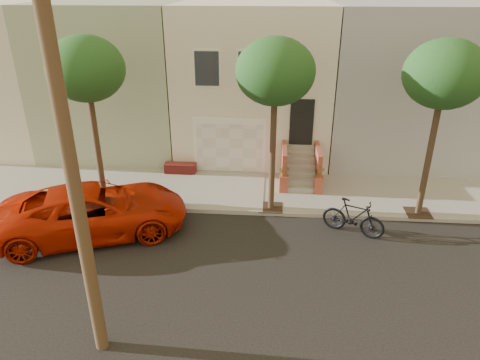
{
  "coord_description": "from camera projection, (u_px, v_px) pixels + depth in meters",
  "views": [
    {
      "loc": [
        0.95,
        -10.87,
        8.15
      ],
      "look_at": [
        -0.11,
        3.0,
        1.69
      ],
      "focal_mm": 32.72,
      "sensor_mm": 36.0,
      "label": 1
    }
  ],
  "objects": [
    {
      "name": "tree_right",
      "position": [
        445.0,
        75.0,
        14.19
      ],
      "size": [
        2.7,
        2.57,
        6.3
      ],
      "color": "#2D2116",
      "rests_on": "sidewalk"
    },
    {
      "name": "tree_mid",
      "position": [
        275.0,
        73.0,
        14.58
      ],
      "size": [
        2.7,
        2.57,
        6.3
      ],
      "color": "#2D2116",
      "rests_on": "sidewalk"
    },
    {
      "name": "motorcycle",
      "position": [
        353.0,
        217.0,
        15.04
      ],
      "size": [
        2.23,
        1.45,
        1.3
      ],
      "primitive_type": "imported",
      "rotation": [
        0.0,
        0.0,
        1.15
      ],
      "color": "black",
      "rests_on": "ground"
    },
    {
      "name": "tree_left",
      "position": [
        86.0,
        70.0,
        15.03
      ],
      "size": [
        2.7,
        2.57,
        6.3
      ],
      "color": "#2D2116",
      "rests_on": "sidewalk"
    },
    {
      "name": "sidewalk",
      "position": [
        247.0,
        192.0,
        18.14
      ],
      "size": [
        40.0,
        3.7,
        0.15
      ],
      "primitive_type": "cube",
      "color": "gray",
      "rests_on": "ground"
    },
    {
      "name": "pickup_truck",
      "position": [
        95.0,
        211.0,
        15.02
      ],
      "size": [
        6.87,
        4.83,
        1.74
      ],
      "primitive_type": "imported",
      "rotation": [
        0.0,
        0.0,
        1.92
      ],
      "color": "#B01A03",
      "rests_on": "ground"
    },
    {
      "name": "ground",
      "position": [
        236.0,
        271.0,
        13.33
      ],
      "size": [
        90.0,
        90.0,
        0.0
      ],
      "primitive_type": "plane",
      "color": "black",
      "rests_on": "ground"
    },
    {
      "name": "house_row",
      "position": [
        255.0,
        76.0,
        21.92
      ],
      "size": [
        33.1,
        11.7,
        7.0
      ],
      "color": "beige",
      "rests_on": "sidewalk"
    }
  ]
}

